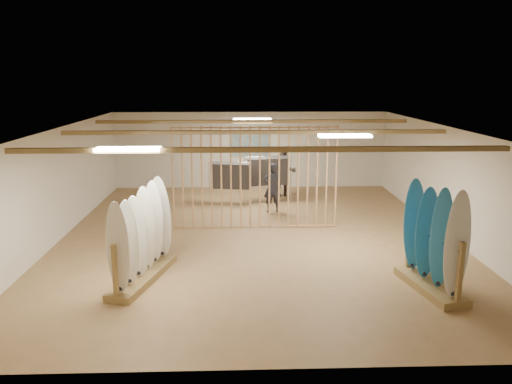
{
  "coord_description": "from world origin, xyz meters",
  "views": [
    {
      "loc": [
        -0.43,
        -12.33,
        4.07
      ],
      "look_at": [
        0.0,
        0.0,
        1.2
      ],
      "focal_mm": 35.0,
      "sensor_mm": 36.0,
      "label": 1
    }
  ],
  "objects_px": {
    "shopper_b": "(284,169)",
    "shopper_a": "(273,184)",
    "rack_left": "(142,249)",
    "rack_right": "(432,255)",
    "clothing_rack_b": "(268,171)",
    "clothing_rack_a": "(230,176)"
  },
  "relations": [
    {
      "from": "rack_left",
      "to": "shopper_a",
      "type": "bearing_deg",
      "value": 74.31
    },
    {
      "from": "rack_left",
      "to": "clothing_rack_a",
      "type": "relative_size",
      "value": 1.69
    },
    {
      "from": "rack_right",
      "to": "clothing_rack_b",
      "type": "height_order",
      "value": "rack_right"
    },
    {
      "from": "clothing_rack_b",
      "to": "shopper_a",
      "type": "bearing_deg",
      "value": -97.93
    },
    {
      "from": "clothing_rack_b",
      "to": "shopper_a",
      "type": "distance_m",
      "value": 1.34
    },
    {
      "from": "rack_left",
      "to": "rack_right",
      "type": "xyz_separation_m",
      "value": [
        5.68,
        -0.71,
        0.06
      ]
    },
    {
      "from": "rack_left",
      "to": "clothing_rack_a",
      "type": "height_order",
      "value": "rack_left"
    },
    {
      "from": "rack_left",
      "to": "shopper_b",
      "type": "bearing_deg",
      "value": 78.04
    },
    {
      "from": "shopper_b",
      "to": "rack_right",
      "type": "bearing_deg",
      "value": -73.46
    },
    {
      "from": "rack_left",
      "to": "shopper_a",
      "type": "relative_size",
      "value": 1.39
    },
    {
      "from": "clothing_rack_a",
      "to": "clothing_rack_b",
      "type": "bearing_deg",
      "value": 21.55
    },
    {
      "from": "shopper_a",
      "to": "clothing_rack_b",
      "type": "bearing_deg",
      "value": -90.77
    },
    {
      "from": "shopper_b",
      "to": "shopper_a",
      "type": "bearing_deg",
      "value": -104.41
    },
    {
      "from": "clothing_rack_a",
      "to": "clothing_rack_b",
      "type": "distance_m",
      "value": 1.26
    },
    {
      "from": "rack_left",
      "to": "shopper_a",
      "type": "distance_m",
      "value": 5.93
    },
    {
      "from": "rack_right",
      "to": "clothing_rack_b",
      "type": "xyz_separation_m",
      "value": [
        -2.76,
        7.16,
        0.3
      ]
    },
    {
      "from": "clothing_rack_a",
      "to": "rack_left",
      "type": "bearing_deg",
      "value": -96.69
    },
    {
      "from": "rack_right",
      "to": "shopper_b",
      "type": "height_order",
      "value": "rack_right"
    },
    {
      "from": "clothing_rack_a",
      "to": "shopper_b",
      "type": "distance_m",
      "value": 1.99
    },
    {
      "from": "clothing_rack_a",
      "to": "shopper_a",
      "type": "relative_size",
      "value": 0.82
    },
    {
      "from": "rack_left",
      "to": "shopper_b",
      "type": "height_order",
      "value": "shopper_b"
    },
    {
      "from": "rack_right",
      "to": "clothing_rack_a",
      "type": "height_order",
      "value": "rack_right"
    }
  ]
}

